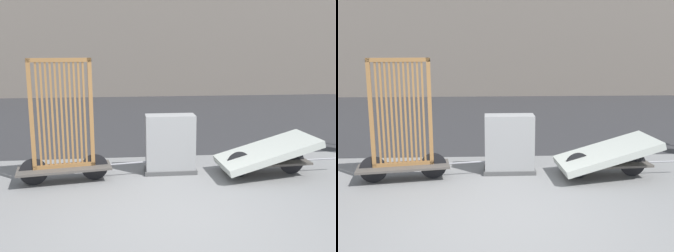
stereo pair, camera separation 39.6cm
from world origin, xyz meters
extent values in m
plane|color=slate|center=(0.00, 0.00, 0.00)|extent=(60.00, 60.00, 0.00)
cube|color=#2D2D30|center=(0.00, 8.59, 0.00)|extent=(56.00, 10.76, 0.01)
cube|color=#4C4742|center=(-1.86, 1.70, 0.26)|extent=(1.70, 0.82, 0.04)
cylinder|color=black|center=(-1.34, 1.79, 0.24)|extent=(0.48, 0.12, 0.48)
cylinder|color=black|center=(-2.38, 1.61, 0.24)|extent=(0.48, 0.12, 0.48)
cylinder|color=gray|center=(-0.71, 1.90, 0.26)|extent=(0.69, 0.15, 0.03)
cube|color=olive|center=(-1.86, 1.70, 0.32)|extent=(1.07, 0.25, 0.07)
cube|color=olive|center=(-1.86, 1.70, 2.18)|extent=(1.07, 0.25, 0.07)
cube|color=olive|center=(-2.36, 1.62, 1.25)|extent=(0.08, 0.08, 1.93)
cube|color=olive|center=(-1.36, 1.79, 1.25)|extent=(0.08, 0.08, 1.93)
cube|color=olive|center=(-2.25, 1.64, 1.25)|extent=(0.04, 0.05, 1.86)
cube|color=olive|center=(-2.17, 1.65, 1.25)|extent=(0.04, 0.05, 1.86)
cube|color=olive|center=(-2.09, 1.66, 1.25)|extent=(0.04, 0.05, 1.86)
cube|color=olive|center=(-2.01, 1.68, 1.25)|extent=(0.04, 0.05, 1.86)
cube|color=olive|center=(-1.94, 1.69, 1.25)|extent=(0.04, 0.05, 1.86)
cube|color=olive|center=(-1.86, 1.70, 1.25)|extent=(0.04, 0.05, 1.86)
cube|color=olive|center=(-1.78, 1.72, 1.25)|extent=(0.04, 0.05, 1.86)
cube|color=olive|center=(-1.71, 1.73, 1.25)|extent=(0.04, 0.05, 1.86)
cube|color=olive|center=(-1.63, 1.74, 1.25)|extent=(0.04, 0.05, 1.86)
cube|color=olive|center=(-1.55, 1.76, 1.25)|extent=(0.04, 0.05, 1.86)
cube|color=olive|center=(-1.48, 1.77, 1.25)|extent=(0.04, 0.05, 1.86)
cube|color=#4C4742|center=(1.86, 1.70, 0.26)|extent=(1.66, 0.65, 0.04)
cylinder|color=black|center=(2.39, 1.74, 0.24)|extent=(0.49, 0.07, 0.48)
cylinder|color=black|center=(1.33, 1.67, 0.24)|extent=(0.49, 0.07, 0.48)
cylinder|color=gray|center=(3.02, 1.78, 0.26)|extent=(0.70, 0.08, 0.03)
cube|color=#B2B7AD|center=(1.86, 1.70, 0.46)|extent=(1.84, 1.17, 0.60)
cube|color=#4C4C4C|center=(0.08, 2.09, 0.04)|extent=(1.00, 0.47, 0.08)
cube|color=gray|center=(0.08, 2.09, 0.57)|extent=(0.94, 0.41, 1.13)
camera|label=1|loc=(-0.74, -5.19, 2.40)|focal=42.00mm
camera|label=2|loc=(-0.34, -5.22, 2.40)|focal=42.00mm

